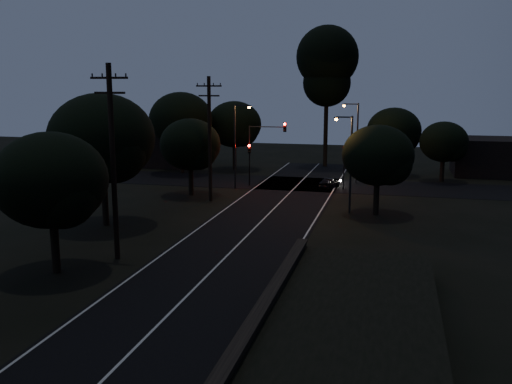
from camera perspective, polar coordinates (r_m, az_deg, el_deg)
The scene contains 22 objects.
road_surface at distance 46.79m, azimuth 2.09°, elevation -1.41°, with size 60.00×70.00×0.03m.
retaining_wall at distance 19.14m, azimuth 7.87°, elevation -18.32°, with size 6.93×26.00×1.60m.
utility_pole_mid at distance 32.75m, azimuth -14.12°, elevation 3.18°, with size 2.20×0.30×11.00m.
utility_pole_far at distance 48.36m, azimuth -4.66°, elevation 5.52°, with size 2.20×0.30×10.50m.
tree_left_b at distance 31.14m, azimuth -19.64°, elevation 0.85°, with size 5.90×5.90×7.49m.
tree_left_c at distance 40.71m, azimuth -14.94°, elevation 4.95°, with size 7.35×7.35×9.29m.
tree_left_d at distance 51.00m, azimuth -6.44°, elevation 4.60°, with size 5.42×5.42×6.88m.
tree_far_nw at distance 66.23m, azimuth -2.03°, elevation 6.67°, with size 6.26×6.26×7.93m.
tree_far_w at distance 63.95m, azimuth -7.35°, elevation 7.08°, with size 7.06×7.06×9.01m.
tree_far_ne at distance 63.75m, azimuth 13.80°, elevation 5.87°, with size 5.83×5.83×7.37m.
tree_far_e at distance 61.05m, azimuth 18.43°, elevation 4.68°, with size 4.84×4.84×6.14m.
tree_right_a at distance 43.91m, azimuth 12.33°, elevation 3.43°, with size 5.41×5.41×6.88m.
tall_pine at distance 69.20m, azimuth 7.13°, elevation 12.46°, with size 7.32×7.32×16.65m.
building_left at distance 72.31m, azimuth -10.16°, elevation 4.51°, with size 10.00×8.00×4.40m, color black.
building_right at distance 67.98m, azimuth 22.85°, elevation 3.28°, with size 9.00×7.00×4.00m, color black.
signal_left at distance 55.87m, azimuth -0.66°, elevation 3.53°, with size 0.28×0.35×4.10m.
signal_right at distance 54.32m, azimuth 8.79°, elevation 3.20°, with size 0.28×0.35×4.10m.
signal_mast at distance 55.31m, azimuth 1.04°, elevation 5.03°, with size 3.70×0.35×6.25m.
streetlight_a at distance 53.94m, azimuth -1.92°, elevation 5.19°, with size 1.66×0.26×8.00m.
streetlight_b at distance 58.04m, azimuth 9.90°, elevation 5.43°, with size 1.66×0.26×8.00m.
streetlight_c at distance 44.15m, azimuth 9.26°, elevation 3.44°, with size 1.46×0.26×7.50m.
car at distance 55.32m, azimuth 7.33°, elevation 0.95°, with size 1.23×3.06×1.04m, color black.
Camera 1 is at (9.28, -13.67, 9.89)m, focal length 40.00 mm.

